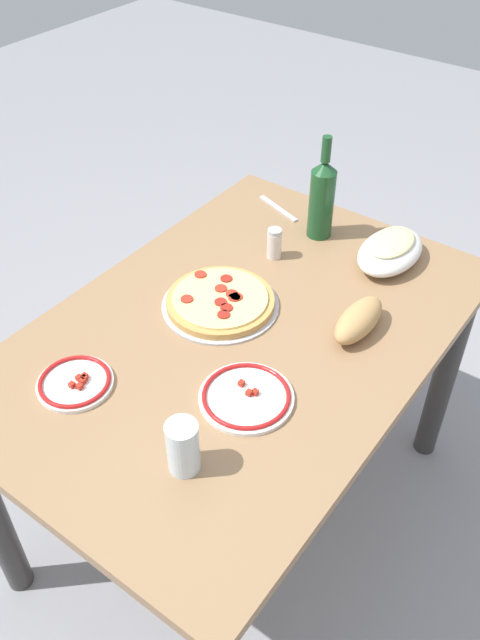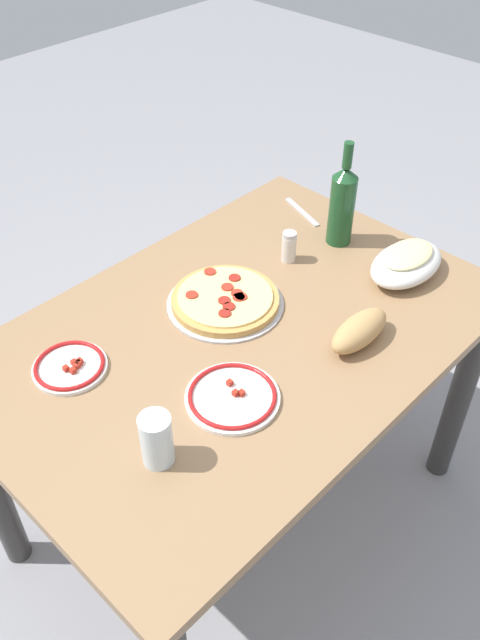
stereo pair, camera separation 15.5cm
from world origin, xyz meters
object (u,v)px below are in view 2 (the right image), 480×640
side_plate_near (70,366)px  side_plate_far (232,397)px  water_glass (157,439)px  dining_table (240,368)px  pepperoni_pizza (225,300)px  wine_bottle (342,204)px  spice_shaker (289,247)px  bread_loaf (359,331)px  baked_pasta_dish (407,262)px

side_plate_near → side_plate_far: bearing=120.1°
water_glass → side_plate_far: size_ratio=0.58×
dining_table → pepperoni_pizza: 0.18m
side_plate_near → side_plate_far: (-0.19, 0.32, -0.00)m
pepperoni_pizza → water_glass: (0.42, 0.24, 0.04)m
wine_bottle → pepperoni_pizza: bearing=-4.1°
side_plate_near → spice_shaker: 0.66m
dining_table → bread_loaf: (-0.16, 0.23, 0.17)m
pepperoni_pizza → spice_shaker: bearing=-177.4°
side_plate_near → water_glass: bearing=86.1°
water_glass → dining_table: bearing=-158.8°
side_plate_far → bread_loaf: size_ratio=1.11×
wine_bottle → water_glass: size_ratio=2.53×
water_glass → side_plate_near: bearing=-93.9°
pepperoni_pizza → wine_bottle: size_ratio=0.98×
bread_loaf → spice_shaker: 0.36m
pepperoni_pizza → bread_loaf: bread_loaf is taller
pepperoni_pizza → wine_bottle: 0.43m
dining_table → side_plate_far: bearing=39.9°
side_plate_near → pepperoni_pizza: bearing=167.4°
wine_bottle → bread_loaf: bearing=44.0°
pepperoni_pizza → side_plate_near: pepperoni_pizza is taller
dining_table → side_plate_far: size_ratio=6.10×
bread_loaf → dining_table: bearing=-54.8°
baked_pasta_dish → bread_loaf: 0.30m
baked_pasta_dish → wine_bottle: bearing=-90.9°
spice_shaker → dining_table: bearing=19.2°
pepperoni_pizza → baked_pasta_dish: baked_pasta_dish is taller
dining_table → baked_pasta_dish: 0.51m
bread_loaf → water_glass: bearing=-8.3°
water_glass → spice_shaker: size_ratio=1.36×
side_plate_near → side_plate_far: same height
side_plate_far → pepperoni_pizza: bearing=-132.3°
baked_pasta_dish → spice_shaker: size_ratio=2.76×
baked_pasta_dish → side_plate_near: baked_pasta_dish is taller
dining_table → side_plate_near: side_plate_near is taller
side_plate_near → bread_loaf: 0.66m
side_plate_near → bread_loaf: bread_loaf is taller
wine_bottle → baked_pasta_dish: bearing=89.1°
spice_shaker → side_plate_near: bearing=-6.8°
baked_pasta_dish → water_glass: size_ratio=2.03×
wine_bottle → side_plate_near: wine_bottle is taller
side_plate_far → spice_shaker: size_ratio=2.36×
pepperoni_pizza → side_plate_near: size_ratio=1.75×
side_plate_near → side_plate_far: size_ratio=0.82×
dining_table → pepperoni_pizza: size_ratio=4.27×
pepperoni_pizza → side_plate_far: (0.21, 0.23, -0.01)m
side_plate_near → bread_loaf: size_ratio=0.91×
baked_pasta_dish → wine_bottle: (-0.00, -0.22, 0.08)m
spice_shaker → water_glass: bearing=20.4°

